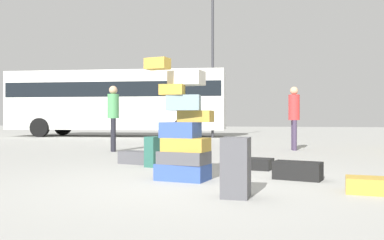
{
  "coord_description": "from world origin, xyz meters",
  "views": [
    {
      "loc": [
        1.34,
        -5.33,
        0.86
      ],
      "look_at": [
        -0.12,
        0.72,
        0.84
      ],
      "focal_mm": 38.08,
      "sensor_mm": 36.0,
      "label": 1
    }
  ],
  "objects": [
    {
      "name": "suitcase_tan_foreground_near",
      "position": [
        2.31,
        -0.3,
        0.09
      ],
      "size": [
        0.72,
        0.45,
        0.18
      ],
      "primitive_type": "cube",
      "rotation": [
        0.0,
        0.0,
        -0.11
      ],
      "color": "#B28C33",
      "rests_on": "ground"
    },
    {
      "name": "suitcase_teal_right_side",
      "position": [
        -1.04,
        1.6,
        0.27
      ],
      "size": [
        0.28,
        0.37,
        0.54
      ],
      "primitive_type": "cube",
      "rotation": [
        0.0,
        0.0,
        -0.25
      ],
      "color": "#26594C",
      "rests_on": "ground"
    },
    {
      "name": "suitcase_black_upright_blue",
      "position": [
        1.44,
        0.6,
        0.13
      ],
      "size": [
        0.71,
        0.47,
        0.26
      ],
      "primitive_type": "cube",
      "rotation": [
        0.0,
        0.0,
        -0.26
      ],
      "color": "black",
      "rests_on": "ground"
    },
    {
      "name": "parked_bus",
      "position": [
        -6.94,
        13.31,
        1.83
      ],
      "size": [
        10.77,
        3.66,
        3.15
      ],
      "rotation": [
        0.0,
        0.0,
        0.11
      ],
      "color": "silver",
      "rests_on": "ground"
    },
    {
      "name": "suitcase_charcoal_behind_tower",
      "position": [
        -1.5,
        1.98,
        0.12
      ],
      "size": [
        0.74,
        0.51,
        0.24
      ],
      "primitive_type": "cube",
      "rotation": [
        0.0,
        0.0,
        -0.24
      ],
      "color": "#4C4C51",
      "rests_on": "ground"
    },
    {
      "name": "suitcase_charcoal_foreground_far",
      "position": [
        0.76,
        -0.88,
        0.33
      ],
      "size": [
        0.3,
        0.37,
        0.66
      ],
      "primitive_type": "cube",
      "rotation": [
        0.0,
        0.0,
        -0.02
      ],
      "color": "#4C4C51",
      "rests_on": "ground"
    },
    {
      "name": "person_tourist_with_camera",
      "position": [
        1.44,
        6.18,
        1.04
      ],
      "size": [
        0.3,
        0.34,
        1.74
      ],
      "rotation": [
        0.0,
        0.0,
        -1.43
      ],
      "color": "#3F334C",
      "rests_on": "ground"
    },
    {
      "name": "person_bearded_onlooker",
      "position": [
        -3.21,
        4.62,
        1.04
      ],
      "size": [
        0.3,
        0.31,
        1.73
      ],
      "rotation": [
        0.0,
        0.0,
        -1.06
      ],
      "color": "black",
      "rests_on": "ground"
    },
    {
      "name": "suitcase_tower",
      "position": [
        -0.11,
        0.18,
        0.64
      ],
      "size": [
        0.87,
        0.66,
        1.69
      ],
      "color": "#334F99",
      "rests_on": "ground"
    },
    {
      "name": "lamp_post",
      "position": [
        -2.1,
        12.87,
        4.42
      ],
      "size": [
        0.36,
        0.36,
        6.9
      ],
      "color": "#333338",
      "rests_on": "ground"
    },
    {
      "name": "suitcase_black_left_side",
      "position": [
        0.72,
        1.66,
        0.09
      ],
      "size": [
        0.72,
        0.51,
        0.19
      ],
      "primitive_type": "cube",
      "rotation": [
        0.0,
        0.0,
        -0.21
      ],
      "color": "black",
      "rests_on": "ground"
    },
    {
      "name": "ground_plane",
      "position": [
        0.0,
        0.0,
        0.0
      ],
      "size": [
        80.0,
        80.0,
        0.0
      ],
      "primitive_type": "plane",
      "color": "#9E9E99"
    }
  ]
}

